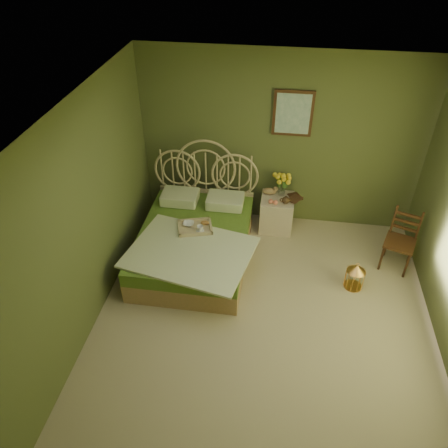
% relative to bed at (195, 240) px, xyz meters
% --- Properties ---
extents(floor, '(4.50, 4.50, 0.00)m').
position_rel_bed_xyz_m(floor, '(1.04, -1.14, -0.30)').
color(floor, tan).
rests_on(floor, ground).
extents(ceiling, '(4.50, 4.50, 0.00)m').
position_rel_bed_xyz_m(ceiling, '(1.04, -1.14, 2.30)').
color(ceiling, silver).
rests_on(ceiling, wall_back).
extents(wall_back, '(4.00, 0.00, 4.00)m').
position_rel_bed_xyz_m(wall_back, '(1.04, 1.11, 1.00)').
color(wall_back, '#545D31').
rests_on(wall_back, floor).
extents(wall_left, '(0.00, 4.50, 4.50)m').
position_rel_bed_xyz_m(wall_left, '(-0.96, -1.14, 1.00)').
color(wall_left, '#545D31').
rests_on(wall_left, floor).
extents(wall_art, '(0.54, 0.04, 0.64)m').
position_rel_bed_xyz_m(wall_art, '(1.18, 1.09, 1.45)').
color(wall_art, '#3E2211').
rests_on(wall_art, wall_back).
extents(bed, '(1.71, 2.17, 1.34)m').
position_rel_bed_xyz_m(bed, '(0.00, 0.00, 0.00)').
color(bed, tan).
rests_on(bed, floor).
extents(nightstand, '(0.48, 0.49, 0.96)m').
position_rel_bed_xyz_m(nightstand, '(1.09, 0.86, 0.05)').
color(nightstand, beige).
rests_on(nightstand, floor).
extents(chair, '(0.48, 0.48, 0.86)m').
position_rel_bed_xyz_m(chair, '(2.74, 0.27, 0.18)').
color(chair, '#3E2211').
rests_on(chair, floor).
extents(birdcage, '(0.24, 0.24, 0.36)m').
position_rel_bed_xyz_m(birdcage, '(2.16, -0.29, -0.12)').
color(birdcage, gold).
rests_on(birdcage, floor).
extents(book_lower, '(0.25, 0.27, 0.02)m').
position_rel_bed_xyz_m(book_lower, '(1.26, 0.86, 0.24)').
color(book_lower, '#381E0F').
rests_on(book_lower, nightstand).
extents(book_upper, '(0.26, 0.27, 0.02)m').
position_rel_bed_xyz_m(book_upper, '(1.26, 0.86, 0.26)').
color(book_upper, '#472819').
rests_on(book_upper, nightstand).
extents(cereal_bowl, '(0.15, 0.15, 0.04)m').
position_rel_bed_xyz_m(cereal_bowl, '(-0.08, 0.03, 0.24)').
color(cereal_bowl, white).
rests_on(cereal_bowl, bed).
extents(coffee_cup, '(0.09, 0.09, 0.08)m').
position_rel_bed_xyz_m(coffee_cup, '(0.10, -0.08, 0.26)').
color(coffee_cup, white).
rests_on(coffee_cup, bed).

